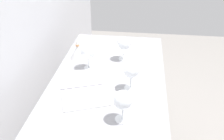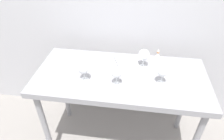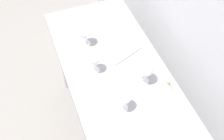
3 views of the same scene
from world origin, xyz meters
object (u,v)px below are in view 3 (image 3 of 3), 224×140
Objects in this scene: tasting_sheet_lower at (115,28)px; decanter_funnel at (168,87)px; wine_glass_near_left at (85,32)px; wine_glass_near_right at (124,98)px; open_notebook at (129,57)px; wine_glass_near_center at (93,59)px; wine_glass_far_right at (145,70)px; tasting_sheet_upper at (149,116)px.

decanter_funnel reaches higher than tasting_sheet_lower.
wine_glass_near_left is 1.19× the size of decanter_funnel.
decanter_funnel is (-0.02, 0.30, -0.07)m from wine_glass_near_right.
wine_glass_near_right reaches higher than decanter_funnel.
wine_glass_near_right is at bearing -48.16° from open_notebook.
wine_glass_near_right and wine_glass_near_left have the same top height.
wine_glass_far_right is at bearing 54.39° from wine_glass_near_center.
wine_glass_far_right is 1.25× the size of decanter_funnel.
wine_glass_far_right is at bearing 133.31° from tasting_sheet_upper.
wine_glass_near_left is (-0.59, -0.05, -0.00)m from wine_glass_near_right.
decanter_funnel reaches higher than open_notebook.
decanter_funnel is at bearing 96.00° from tasting_sheet_upper.
wine_glass_near_center is 0.96× the size of wine_glass_far_right.
wine_glass_far_right is at bearing -20.15° from tasting_sheet_lower.
wine_glass_near_left is 0.63× the size of tasting_sheet_upper.
wine_glass_near_right is 0.99× the size of wine_glass_near_center.
wine_glass_far_right is 1.05× the size of wine_glass_near_left.
tasting_sheet_upper is at bearing -28.67° from open_notebook.
wine_glass_near_left is at bearing -91.08° from tasting_sheet_lower.
tasting_sheet_upper and tasting_sheet_lower have the same top height.
wine_glass_far_right reaches higher than open_notebook.
tasting_sheet_upper is (0.70, 0.17, -0.11)m from wine_glass_near_left.
wine_glass_far_right reaches higher than tasting_sheet_lower.
wine_glass_far_right reaches higher than wine_glass_near_right.
open_notebook is 2.08× the size of tasting_sheet_lower.
decanter_funnel is (0.57, 0.35, -0.06)m from wine_glass_near_left.
decanter_funnel is at bearing 49.37° from wine_glass_near_center.
wine_glass_near_left reaches higher than tasting_sheet_lower.
wine_glass_near_left is at bearing -175.45° from wine_glass_near_right.
wine_glass_near_left is 0.35m from open_notebook.
tasting_sheet_lower is at bearing 140.77° from wine_glass_near_center.
wine_glass_near_left is 0.67m from decanter_funnel.
wine_glass_far_right is 0.51m from wine_glass_near_left.
wine_glass_near_right is 0.36× the size of open_notebook.
wine_glass_near_right is 0.72m from tasting_sheet_lower.
wine_glass_near_right reaches higher than tasting_sheet_upper.
tasting_sheet_lower is (-0.78, 0.09, 0.00)m from tasting_sheet_upper.
wine_glass_near_right is 0.25m from wine_glass_far_right.
wine_glass_far_right is at bearing 125.30° from wine_glass_near_right.
tasting_sheet_upper is (0.44, 0.19, -0.11)m from wine_glass_near_center.
tasting_sheet_lower is at bearing -172.19° from decanter_funnel.
wine_glass_near_center is 0.36× the size of open_notebook.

